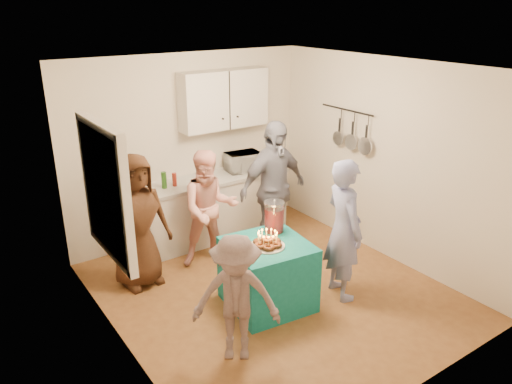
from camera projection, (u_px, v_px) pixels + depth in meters
floor at (273, 291)px, 5.92m from camera, size 4.00×4.00×0.00m
ceiling at (276, 67)px, 5.00m from camera, size 4.00×4.00×0.00m
back_wall at (189, 148)px, 6.99m from camera, size 3.60×3.60×0.00m
left_wall at (115, 228)px, 4.50m from camera, size 4.00×4.00×0.00m
right_wall at (386, 161)px, 6.42m from camera, size 4.00×4.00×0.00m
window_night at (104, 192)px, 4.65m from camera, size 0.04×1.00×1.20m
counter at (214, 209)px, 7.18m from camera, size 2.20×0.58×0.86m
countertop at (213, 179)px, 7.02m from camera, size 2.24×0.62×0.05m
upper_cabinet at (224, 99)px, 6.91m from camera, size 1.30×0.30×0.80m
pot_rack at (345, 128)px, 6.81m from camera, size 0.12×1.00×0.60m
microwave at (243, 162)px, 7.23m from camera, size 0.53×0.39×0.27m
party_table at (268, 274)px, 5.54m from camera, size 0.94×0.94×0.76m
donut_cake at (267, 239)px, 5.31m from camera, size 0.38×0.38×0.18m
punch_jar at (274, 217)px, 5.64m from camera, size 0.22×0.22×0.34m
man_birthday at (344, 230)px, 5.58m from camera, size 0.53×0.68×1.65m
woman_back_left at (137, 221)px, 5.82m from camera, size 0.84×0.59×1.63m
woman_back_center at (210, 209)px, 6.31m from camera, size 0.89×0.79×1.53m
woman_back_right at (273, 189)px, 6.55m from camera, size 1.10×0.52×1.82m
child_near_left at (236, 299)px, 4.62m from camera, size 0.95×0.88×1.28m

